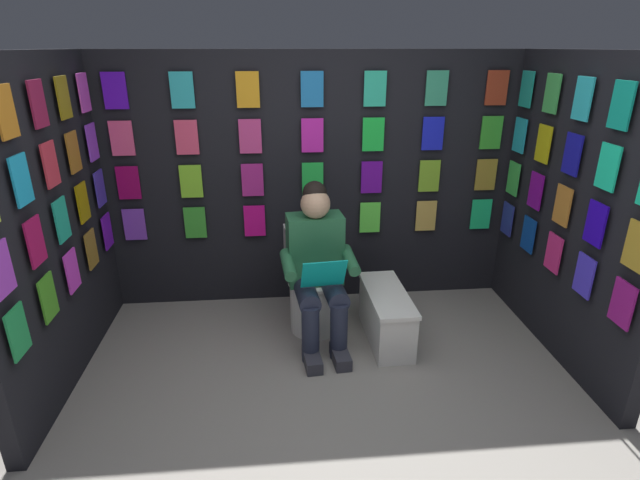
% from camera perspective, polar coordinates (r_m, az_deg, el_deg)
% --- Properties ---
extents(ground_plane, '(30.00, 30.00, 0.00)m').
position_cam_1_polar(ground_plane, '(2.94, 2.11, -23.07)').
color(ground_plane, gray).
extents(display_wall_back, '(3.38, 0.14, 2.04)m').
position_cam_1_polar(display_wall_back, '(4.05, -0.95, 6.77)').
color(display_wall_back, black).
rests_on(display_wall_back, ground).
extents(display_wall_left, '(0.14, 1.79, 2.04)m').
position_cam_1_polar(display_wall_left, '(3.71, 27.29, 2.93)').
color(display_wall_left, black).
rests_on(display_wall_left, ground).
extents(display_wall_right, '(0.14, 1.79, 2.04)m').
position_cam_1_polar(display_wall_right, '(3.44, -28.90, 1.29)').
color(display_wall_right, black).
rests_on(display_wall_right, ground).
extents(toilet, '(0.43, 0.57, 0.77)m').
position_cam_1_polar(toilet, '(3.83, -0.82, -5.39)').
color(toilet, white).
rests_on(toilet, ground).
extents(person_reading, '(0.55, 0.71, 1.19)m').
position_cam_1_polar(person_reading, '(3.51, -0.25, -3.06)').
color(person_reading, '#286B42').
rests_on(person_reading, ground).
extents(comic_longbox_near, '(0.31, 0.74, 0.39)m').
position_cam_1_polar(comic_longbox_near, '(3.73, 7.68, -8.69)').
color(comic_longbox_near, white).
rests_on(comic_longbox_near, ground).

